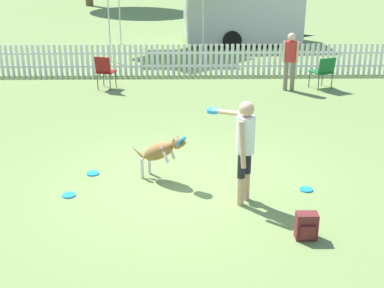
{
  "coord_description": "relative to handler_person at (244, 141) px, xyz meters",
  "views": [
    {
      "loc": [
        -0.02,
        -8.05,
        3.87
      ],
      "look_at": [
        0.11,
        -0.15,
        0.78
      ],
      "focal_mm": 50.0,
      "sensor_mm": 36.0,
      "label": 1
    }
  ],
  "objects": [
    {
      "name": "backpack_on_grass",
      "position": [
        0.77,
        -1.11,
        -0.83
      ],
      "size": [
        0.29,
        0.22,
        0.38
      ],
      "color": "maroon",
      "rests_on": "ground_plane"
    },
    {
      "name": "folding_chair_center",
      "position": [
        -2.99,
        6.52,
        -0.47
      ],
      "size": [
        0.55,
        0.56,
        0.91
      ],
      "rotation": [
        0.0,
        0.0,
        2.83
      ],
      "color": "#333338",
      "rests_on": "ground_plane"
    },
    {
      "name": "picket_fence",
      "position": [
        -0.87,
        8.05,
        -0.55
      ],
      "size": [
        19.91,
        0.04,
        0.92
      ],
      "color": "white",
      "rests_on": "ground_plane"
    },
    {
      "name": "frisbee_near_dog",
      "position": [
        -2.48,
        1.06,
        -1.0
      ],
      "size": [
        0.21,
        0.21,
        0.02
      ],
      "color": "#1E8CD8",
      "rests_on": "ground_plane"
    },
    {
      "name": "equipment_trailer",
      "position": [
        1.3,
        13.03,
        0.2
      ],
      "size": [
        5.09,
        2.67,
        2.3
      ],
      "rotation": [
        0.0,
        0.0,
        0.07
      ],
      "color": "#B7B7B7",
      "rests_on": "ground_plane"
    },
    {
      "name": "frisbee_near_handler",
      "position": [
        1.09,
        0.37,
        -1.0
      ],
      "size": [
        0.21,
        0.21,
        0.02
      ],
      "color": "#1E8CD8",
      "rests_on": "ground_plane"
    },
    {
      "name": "frisbee_midfield",
      "position": [
        -2.73,
        0.23,
        -1.0
      ],
      "size": [
        0.21,
        0.21,
        0.02
      ],
      "color": "#1E8CD8",
      "rests_on": "ground_plane"
    },
    {
      "name": "ground_plane",
      "position": [
        -0.87,
        0.63,
        -1.01
      ],
      "size": [
        240.0,
        240.0,
        0.0
      ],
      "primitive_type": "plane",
      "color": "olive"
    },
    {
      "name": "folding_chair_blue_left",
      "position": [
        2.84,
        6.48,
        -0.49
      ],
      "size": [
        0.66,
        0.67,
        0.87
      ],
      "rotation": [
        0.0,
        0.0,
        3.53
      ],
      "color": "#333338",
      "rests_on": "ground_plane"
    },
    {
      "name": "spectator_standing",
      "position": [
        1.91,
        6.36,
        -0.1
      ],
      "size": [
        0.41,
        0.27,
        1.53
      ],
      "rotation": [
        0.0,
        0.0,
        2.93
      ],
      "color": "#7A705B",
      "rests_on": "ground_plane"
    },
    {
      "name": "leaping_dog",
      "position": [
        -1.28,
        0.8,
        -0.48
      ],
      "size": [
        1.01,
        0.7,
        0.87
      ],
      "rotation": [
        0.0,
        0.0,
        -2.13
      ],
      "color": "olive",
      "rests_on": "ground_plane"
    },
    {
      "name": "handler_person",
      "position": [
        0.0,
        0.0,
        0.0
      ],
      "size": [
        0.75,
        0.98,
        1.63
      ],
      "rotation": [
        0.0,
        0.0,
        1.01
      ],
      "color": "tan",
      "rests_on": "ground_plane"
    }
  ]
}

